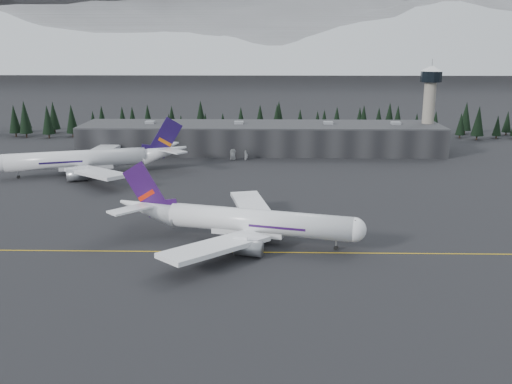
{
  "coord_description": "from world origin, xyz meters",
  "views": [
    {
      "loc": [
        3.26,
        -129.37,
        48.92
      ],
      "look_at": [
        0.0,
        20.0,
        9.0
      ],
      "focal_mm": 40.0,
      "sensor_mm": 36.0,
      "label": 1
    }
  ],
  "objects_px": {
    "jet_main": "(238,220)",
    "gse_vehicle_a": "(233,159)",
    "terminal": "(261,138)",
    "control_tower": "(429,99)",
    "jet_parked": "(94,159)",
    "gse_vehicle_b": "(246,158)"
  },
  "relations": [
    {
      "from": "control_tower",
      "to": "gse_vehicle_b",
      "type": "bearing_deg",
      "value": -164.81
    },
    {
      "from": "jet_parked",
      "to": "gse_vehicle_b",
      "type": "bearing_deg",
      "value": -171.74
    },
    {
      "from": "jet_main",
      "to": "gse_vehicle_b",
      "type": "relative_size",
      "value": 15.84
    },
    {
      "from": "jet_main",
      "to": "gse_vehicle_b",
      "type": "height_order",
      "value": "jet_main"
    },
    {
      "from": "terminal",
      "to": "gse_vehicle_a",
      "type": "bearing_deg",
      "value": -121.14
    },
    {
      "from": "gse_vehicle_a",
      "to": "jet_main",
      "type": "bearing_deg",
      "value": -102.85
    },
    {
      "from": "control_tower",
      "to": "gse_vehicle_a",
      "type": "distance_m",
      "value": 92.36
    },
    {
      "from": "jet_main",
      "to": "gse_vehicle_a",
      "type": "relative_size",
      "value": 13.56
    },
    {
      "from": "terminal",
      "to": "jet_parked",
      "type": "xyz_separation_m",
      "value": [
        -62.25,
        -46.05,
        -0.48
      ]
    },
    {
      "from": "control_tower",
      "to": "jet_parked",
      "type": "height_order",
      "value": "control_tower"
    },
    {
      "from": "terminal",
      "to": "jet_parked",
      "type": "bearing_deg",
      "value": -143.51
    },
    {
      "from": "jet_main",
      "to": "gse_vehicle_a",
      "type": "bearing_deg",
      "value": 108.64
    },
    {
      "from": "terminal",
      "to": "jet_main",
      "type": "xyz_separation_m",
      "value": [
        -4.23,
        -118.86,
        -0.94
      ]
    },
    {
      "from": "control_tower",
      "to": "terminal",
      "type": "bearing_deg",
      "value": -177.71
    },
    {
      "from": "control_tower",
      "to": "jet_main",
      "type": "relative_size",
      "value": 0.59
    },
    {
      "from": "jet_parked",
      "to": "jet_main",
      "type": "bearing_deg",
      "value": 111.12
    },
    {
      "from": "jet_main",
      "to": "jet_parked",
      "type": "xyz_separation_m",
      "value": [
        -58.02,
        72.81,
        0.46
      ]
    },
    {
      "from": "terminal",
      "to": "control_tower",
      "type": "distance_m",
      "value": 76.98
    },
    {
      "from": "control_tower",
      "to": "gse_vehicle_a",
      "type": "height_order",
      "value": "control_tower"
    },
    {
      "from": "jet_main",
      "to": "gse_vehicle_b",
      "type": "xyz_separation_m",
      "value": [
        -1.79,
        99.86,
        -4.68
      ]
    },
    {
      "from": "terminal",
      "to": "gse_vehicle_a",
      "type": "distance_m",
      "value": 23.29
    },
    {
      "from": "control_tower",
      "to": "jet_parked",
      "type": "bearing_deg",
      "value": -160.34
    }
  ]
}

